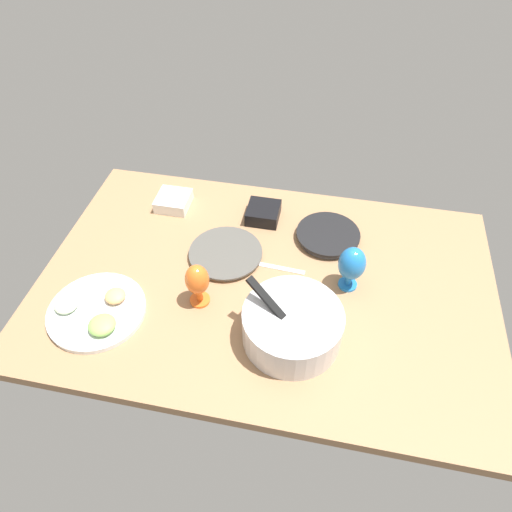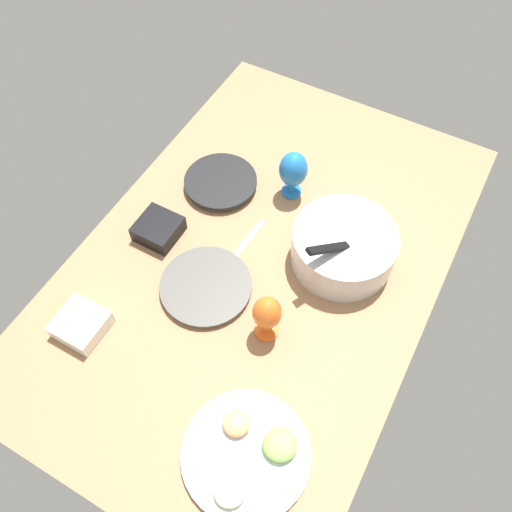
% 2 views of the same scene
% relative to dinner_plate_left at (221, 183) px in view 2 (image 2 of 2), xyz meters
% --- Properties ---
extents(ground_plane, '(1.60, 1.04, 0.04)m').
position_rel_dinner_plate_left_xyz_m(ground_plane, '(0.19, 0.26, -0.04)').
color(ground_plane, '#99704C').
extents(dinner_plate_left, '(0.24, 0.24, 0.03)m').
position_rel_dinner_plate_left_xyz_m(dinner_plate_left, '(0.00, 0.00, 0.00)').
color(dinner_plate_left, '#4C4C51').
rests_on(dinner_plate_left, ground_plane).
extents(dinner_plate_right, '(0.27, 0.27, 0.02)m').
position_rel_dinner_plate_left_xyz_m(dinner_plate_right, '(0.36, 0.17, -0.00)').
color(dinner_plate_right, silver).
rests_on(dinner_plate_right, ground_plane).
extents(mixing_bowl, '(0.31, 0.31, 0.20)m').
position_rel_dinner_plate_left_xyz_m(mixing_bowl, '(0.07, 0.47, 0.05)').
color(mixing_bowl, silver).
rests_on(mixing_bowl, ground_plane).
extents(fruit_platter, '(0.32, 0.32, 0.06)m').
position_rel_dinner_plate_left_xyz_m(fruit_platter, '(0.72, 0.51, -0.00)').
color(fruit_platter, silver).
rests_on(fruit_platter, ground_plane).
extents(hurricane_glass_orange, '(0.08, 0.08, 0.17)m').
position_rel_dinner_plate_left_xyz_m(hurricane_glass_orange, '(0.40, 0.39, 0.09)').
color(hurricane_glass_orange, orange).
rests_on(hurricane_glass_orange, ground_plane).
extents(hurricane_glass_blue, '(0.09, 0.09, 0.18)m').
position_rel_dinner_plate_left_xyz_m(hurricane_glass_blue, '(-0.09, 0.22, 0.09)').
color(hurricane_glass_blue, blue).
rests_on(hurricane_glass_blue, ground_plane).
extents(square_bowl_white, '(0.13, 0.13, 0.05)m').
position_rel_dinner_plate_left_xyz_m(square_bowl_white, '(0.64, -0.07, 0.01)').
color(square_bowl_white, white).
rests_on(square_bowl_white, ground_plane).
extents(square_bowl_black, '(0.13, 0.13, 0.06)m').
position_rel_dinner_plate_left_xyz_m(square_bowl_black, '(0.27, -0.07, 0.02)').
color(square_bowl_black, black).
rests_on(square_bowl_black, ground_plane).
extents(fork_by_right_plate, '(0.18, 0.03, 0.01)m').
position_rel_dinner_plate_left_xyz_m(fork_by_right_plate, '(0.15, 0.19, -0.01)').
color(fork_by_right_plate, silver).
rests_on(fork_by_right_plate, ground_plane).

